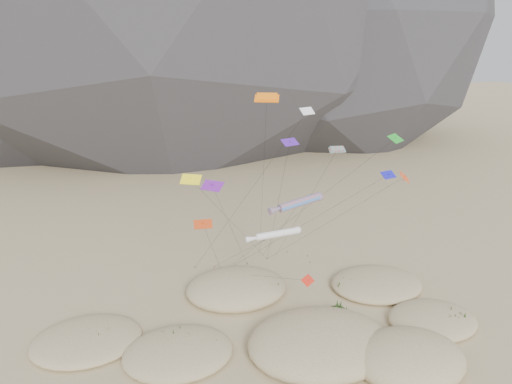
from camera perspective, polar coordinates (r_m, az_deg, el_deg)
ground at (r=55.52m, az=6.11°, el=-18.99°), size 500.00×500.00×0.00m
dunes at (r=57.42m, az=3.31°, el=-16.64°), size 50.87×35.16×3.99m
dune_grass at (r=57.54m, az=3.50°, el=-16.40°), size 42.25×29.49×1.51m
kite_stakes at (r=75.82m, az=0.13°, el=-8.00°), size 17.50×4.52×0.30m
rainbow_tube_kite at (r=61.55m, az=4.80°, el=-1.25°), size 7.80×14.47×14.00m
white_tube_kite at (r=59.03m, az=2.17°, el=-4.85°), size 7.40×15.30×11.12m
orange_parafoil at (r=55.72m, az=1.23°, el=10.43°), size 5.74×16.89×26.84m
multi_parafoil at (r=57.74m, az=9.06°, el=4.47°), size 2.16×17.33×20.87m
delta_kites at (r=58.41m, az=4.99°, el=1.24°), size 28.57×20.50×24.73m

